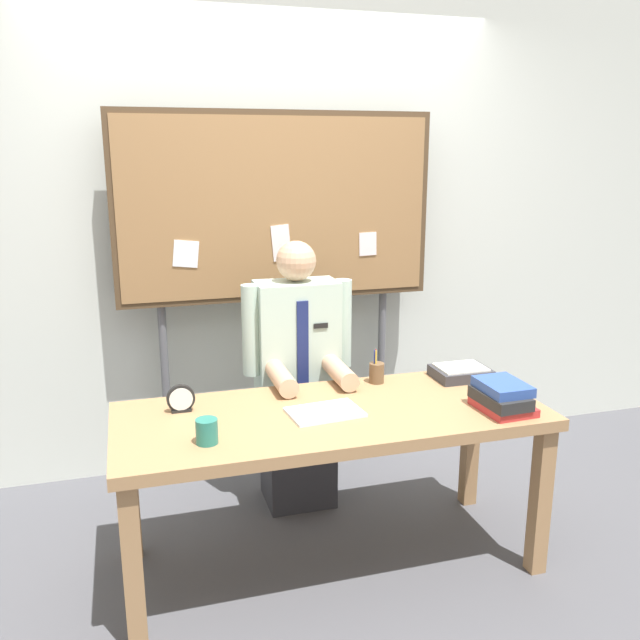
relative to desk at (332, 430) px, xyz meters
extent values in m
plane|color=#4C4C51|center=(0.00, 0.00, -0.64)|extent=(12.00, 12.00, 0.00)
cube|color=silver|center=(0.00, 1.18, 0.71)|extent=(6.40, 0.08, 2.70)
cube|color=#9E754C|center=(0.00, 0.00, 0.06)|extent=(1.79, 0.73, 0.05)
cube|color=#9E754C|center=(-0.84, -0.30, -0.30)|extent=(0.07, 0.07, 0.67)
cube|color=#9E754C|center=(0.84, -0.30, -0.30)|extent=(0.07, 0.07, 0.67)
cube|color=#9E754C|center=(-0.84, 0.30, -0.30)|extent=(0.07, 0.07, 0.67)
cube|color=#9E754C|center=(0.84, 0.30, -0.30)|extent=(0.07, 0.07, 0.67)
cube|color=#2D2D33|center=(0.00, 0.58, -0.42)|extent=(0.34, 0.30, 0.44)
cube|color=#B2CCBC|center=(0.00, 0.58, 0.17)|extent=(0.40, 0.22, 0.72)
sphere|color=tan|center=(0.00, 0.58, 0.63)|extent=(0.19, 0.19, 0.19)
cylinder|color=#B2CCBC|center=(-0.23, 0.56, 0.31)|extent=(0.09, 0.09, 0.44)
cylinder|color=#B2CCBC|center=(0.23, 0.56, 0.31)|extent=(0.09, 0.09, 0.44)
cylinder|color=tan|center=(-0.14, 0.32, 0.14)|extent=(0.09, 0.30, 0.09)
cylinder|color=tan|center=(0.14, 0.32, 0.14)|extent=(0.09, 0.30, 0.09)
cube|color=navy|center=(0.00, 0.47, 0.22)|extent=(0.06, 0.01, 0.47)
cube|color=black|center=(0.09, 0.47, 0.33)|extent=(0.07, 0.01, 0.02)
cube|color=#4C3823|center=(0.00, 0.98, 0.85)|extent=(1.70, 0.05, 0.99)
cube|color=olive|center=(0.00, 0.97, 0.85)|extent=(1.64, 0.04, 0.93)
cylinder|color=#59595E|center=(-0.62, 1.01, -0.12)|extent=(0.04, 0.04, 1.02)
cylinder|color=#59595E|center=(0.62, 1.01, -0.12)|extent=(0.04, 0.04, 1.02)
cube|color=white|center=(-0.49, 0.95, 0.63)|extent=(0.14, 0.00, 0.15)
cube|color=silver|center=(0.01, 0.95, 0.67)|extent=(0.11, 0.00, 0.20)
cube|color=silver|center=(0.50, 0.95, 0.64)|extent=(0.10, 0.00, 0.13)
cube|color=#B22D2D|center=(0.69, -0.20, 0.10)|extent=(0.20, 0.25, 0.03)
cube|color=#262626|center=(0.67, -0.20, 0.14)|extent=(0.17, 0.26, 0.05)
cube|color=#2D4C99|center=(0.69, -0.19, 0.19)|extent=(0.17, 0.23, 0.04)
cube|color=white|center=(-0.04, -0.02, 0.09)|extent=(0.32, 0.23, 0.01)
cylinder|color=black|center=(-0.60, 0.17, 0.14)|extent=(0.12, 0.02, 0.12)
cylinder|color=white|center=(-0.60, 0.16, 0.14)|extent=(0.10, 0.00, 0.10)
cube|color=black|center=(-0.60, 0.17, 0.09)|extent=(0.08, 0.04, 0.01)
cylinder|color=#267266|center=(-0.54, -0.17, 0.13)|extent=(0.08, 0.08, 0.10)
cylinder|color=brown|center=(0.31, 0.28, 0.13)|extent=(0.07, 0.07, 0.09)
cylinder|color=#263399|center=(0.29, 0.28, 0.17)|extent=(0.01, 0.01, 0.15)
cylinder|color=maroon|center=(0.30, 0.29, 0.17)|extent=(0.01, 0.01, 0.15)
cylinder|color=gold|center=(0.30, 0.27, 0.17)|extent=(0.01, 0.01, 0.15)
cube|color=#333338|center=(0.72, 0.22, 0.11)|extent=(0.26, 0.20, 0.05)
cube|color=white|center=(0.72, 0.22, 0.14)|extent=(0.22, 0.17, 0.01)
camera|label=1|loc=(-0.78, -2.50, 1.15)|focal=37.51mm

